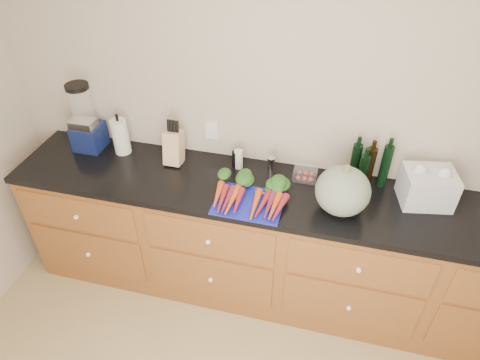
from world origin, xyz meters
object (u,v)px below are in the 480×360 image
(squash, at_px, (343,191))
(blender_appliance, at_px, (85,121))
(carrots, at_px, (251,193))
(paper_towel, at_px, (121,137))
(knife_block, at_px, (174,147))
(tomato_box, at_px, (305,174))
(cutting_board, at_px, (249,203))

(squash, distance_m, blender_appliance, 1.76)
(carrots, height_order, paper_towel, paper_towel)
(blender_appliance, xyz_separation_m, paper_towel, (0.25, 0.00, -0.09))
(paper_towel, bearing_deg, knife_block, -2.92)
(squash, bearing_deg, blender_appliance, 172.23)
(squash, distance_m, knife_block, 1.13)
(paper_towel, bearing_deg, tomato_box, 0.45)
(cutting_board, height_order, carrots, carrots)
(paper_towel, bearing_deg, carrots, -15.39)
(knife_block, relative_size, tomato_box, 1.52)
(cutting_board, distance_m, paper_towel, 1.03)
(knife_block, bearing_deg, cutting_board, -27.35)
(squash, height_order, blender_appliance, blender_appliance)
(blender_appliance, bearing_deg, paper_towel, 0.61)
(paper_towel, xyz_separation_m, tomato_box, (1.27, 0.01, -0.09))
(cutting_board, xyz_separation_m, tomato_box, (0.29, 0.33, 0.03))
(tomato_box, bearing_deg, cutting_board, -131.68)
(cutting_board, height_order, blender_appliance, blender_appliance)
(carrots, height_order, blender_appliance, blender_appliance)
(carrots, distance_m, paper_towel, 1.01)
(tomato_box, bearing_deg, blender_appliance, -179.52)
(carrots, bearing_deg, squash, 2.89)
(cutting_board, distance_m, knife_block, 0.66)
(paper_towel, height_order, knife_block, paper_towel)
(paper_towel, distance_m, knife_block, 0.39)
(blender_appliance, relative_size, paper_towel, 1.93)
(carrots, relative_size, paper_towel, 1.87)
(squash, bearing_deg, knife_block, 168.74)
(carrots, xyz_separation_m, paper_towel, (-0.97, 0.27, 0.09))
(tomato_box, bearing_deg, squash, -46.86)
(blender_appliance, bearing_deg, carrots, -12.28)
(cutting_board, xyz_separation_m, knife_block, (-0.58, 0.30, 0.11))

